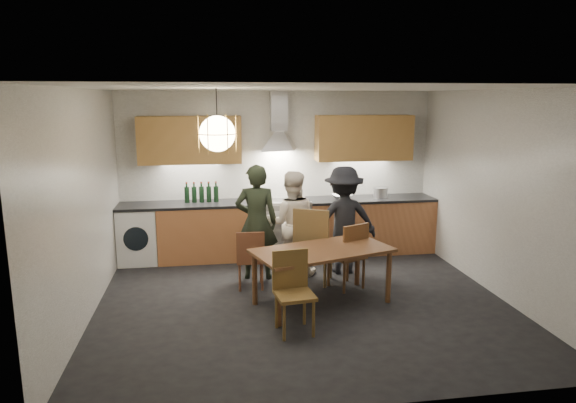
{
  "coord_description": "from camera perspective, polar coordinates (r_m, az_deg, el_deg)",
  "views": [
    {
      "loc": [
        -1.11,
        -5.9,
        2.5
      ],
      "look_at": [
        -0.12,
        0.4,
        1.2
      ],
      "focal_mm": 32.0,
      "sensor_mm": 36.0,
      "label": 1
    }
  ],
  "objects": [
    {
      "name": "chair_back_left",
      "position": [
        6.78,
        -4.19,
        -6.04
      ],
      "size": [
        0.38,
        0.38,
        0.8
      ],
      "rotation": [
        0.0,
        0.0,
        3.09
      ],
      "color": "brown",
      "rests_on": "ground"
    },
    {
      "name": "pendant_lamp",
      "position": [
        5.82,
        -7.86,
        7.48
      ],
      "size": [
        0.43,
        0.43,
        0.7
      ],
      "color": "black",
      "rests_on": "ground"
    },
    {
      "name": "person_left",
      "position": [
        7.1,
        -3.51,
        -2.3
      ],
      "size": [
        0.64,
        0.46,
        1.61
      ],
      "primitive_type": "imported",
      "rotation": [
        0.0,
        0.0,
        3.0
      ],
      "color": "black",
      "rests_on": "ground"
    },
    {
      "name": "mixing_bowl",
      "position": [
        8.24,
        5.99,
        0.53
      ],
      "size": [
        0.38,
        0.38,
        0.08
      ],
      "primitive_type": "imported",
      "rotation": [
        0.0,
        0.0,
        0.26
      ],
      "color": "silver",
      "rests_on": "counter_run"
    },
    {
      "name": "wall_fixtures",
      "position": [
        8.07,
        -0.97,
        7.05
      ],
      "size": [
        4.3,
        0.54,
        1.1
      ],
      "color": "tan",
      "rests_on": "ground"
    },
    {
      "name": "ground",
      "position": [
        6.5,
        1.65,
        -11.09
      ],
      "size": [
        5.0,
        5.0,
        0.0
      ],
      "primitive_type": "plane",
      "color": "black",
      "rests_on": "ground"
    },
    {
      "name": "chair_back_mid",
      "position": [
        6.91,
        2.76,
        -4.38
      ],
      "size": [
        0.64,
        0.64,
        1.06
      ],
      "rotation": [
        0.0,
        0.0,
        2.71
      ],
      "color": "brown",
      "rests_on": "ground"
    },
    {
      "name": "room_shell",
      "position": [
        6.06,
        1.74,
        3.99
      ],
      "size": [
        5.02,
        4.52,
        2.61
      ],
      "color": "white",
      "rests_on": "ground"
    },
    {
      "name": "wine_bottles",
      "position": [
        8.05,
        -9.59,
        1.03
      ],
      "size": [
        0.52,
        0.08,
        0.32
      ],
      "color": "black",
      "rests_on": "counter_run"
    },
    {
      "name": "dining_table",
      "position": [
        6.27,
        3.83,
        -6.0
      ],
      "size": [
        1.82,
        1.29,
        0.7
      ],
      "rotation": [
        0.0,
        0.0,
        0.31
      ],
      "color": "brown",
      "rests_on": "ground"
    },
    {
      "name": "chair_front",
      "position": [
        5.61,
        0.51,
        -9.33
      ],
      "size": [
        0.44,
        0.44,
        0.88
      ],
      "rotation": [
        0.0,
        0.0,
        0.12
      ],
      "color": "brown",
      "rests_on": "ground"
    },
    {
      "name": "range_stove",
      "position": [
        8.19,
        -0.82,
        -3.05
      ],
      "size": [
        0.9,
        0.6,
        0.92
      ],
      "color": "silver",
      "rests_on": "ground"
    },
    {
      "name": "person_right",
      "position": [
        7.39,
        6.17,
        -2.07
      ],
      "size": [
        1.02,
        0.61,
        1.55
      ],
      "primitive_type": "imported",
      "rotation": [
        0.0,
        0.0,
        3.17
      ],
      "color": "black",
      "rests_on": "ground"
    },
    {
      "name": "chair_back_right",
      "position": [
        6.79,
        6.97,
        -5.55
      ],
      "size": [
        0.54,
        0.54,
        0.9
      ],
      "rotation": [
        0.0,
        0.0,
        3.57
      ],
      "color": "brown",
      "rests_on": "ground"
    },
    {
      "name": "stock_pot",
      "position": [
        8.44,
        10.23,
        0.94
      ],
      "size": [
        0.29,
        0.29,
        0.16
      ],
      "primitive_type": "cylinder",
      "rotation": [
        0.0,
        0.0,
        -0.38
      ],
      "color": "silver",
      "rests_on": "counter_run"
    },
    {
      "name": "counter_run",
      "position": [
        8.19,
        -0.66,
        -2.98
      ],
      "size": [
        5.0,
        0.62,
        0.9
      ],
      "color": "#D18450",
      "rests_on": "ground"
    },
    {
      "name": "person_mid",
      "position": [
        7.28,
        0.38,
        -2.42
      ],
      "size": [
        0.81,
        0.67,
        1.49
      ],
      "primitive_type": "imported",
      "rotation": [
        0.0,
        0.0,
        2.98
      ],
      "color": "white",
      "rests_on": "ground"
    }
  ]
}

